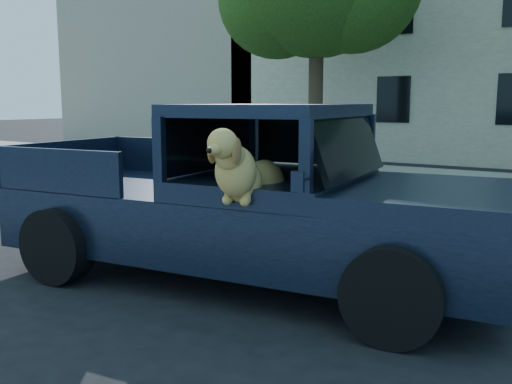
% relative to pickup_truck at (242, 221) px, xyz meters
% --- Properties ---
extents(ground, '(120.00, 120.00, 0.00)m').
position_rel_pickup_truck_xyz_m(ground, '(-0.36, 0.49, -0.70)').
color(ground, black).
rests_on(ground, ground).
extents(far_sidewalk, '(60.00, 4.00, 0.15)m').
position_rel_pickup_truck_xyz_m(far_sidewalk, '(-0.36, 9.69, -0.63)').
color(far_sidewalk, gray).
rests_on(far_sidewalk, ground).
extents(lane_stripes, '(21.60, 0.14, 0.01)m').
position_rel_pickup_truck_xyz_m(lane_stripes, '(1.64, 3.89, -0.70)').
color(lane_stripes, silver).
rests_on(lane_stripes, ground).
extents(building_left, '(12.00, 6.00, 8.00)m').
position_rel_pickup_truck_xyz_m(building_left, '(-15.36, 16.99, 3.30)').
color(building_left, tan).
rests_on(building_left, ground).
extents(pickup_truck, '(6.06, 3.22, 2.08)m').
position_rel_pickup_truck_xyz_m(pickup_truck, '(0.00, 0.00, 0.00)').
color(pickup_truck, black).
rests_on(pickup_truck, ground).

